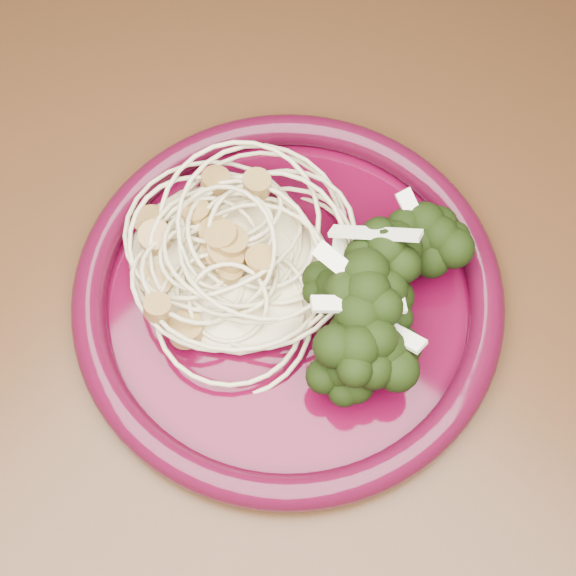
# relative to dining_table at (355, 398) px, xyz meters

# --- Properties ---
(dining_table) EXTENTS (1.20, 0.80, 0.75)m
(dining_table) POSITION_rel_dining_table_xyz_m (0.00, 0.00, 0.00)
(dining_table) COLOR #472814
(dining_table) RESTS_ON ground
(dinner_plate) EXTENTS (0.37, 0.37, 0.03)m
(dinner_plate) POSITION_rel_dining_table_xyz_m (-0.07, -0.00, 0.11)
(dinner_plate) COLOR #43041A
(dinner_plate) RESTS_ON dining_table
(spaghetti_pile) EXTENTS (0.18, 0.16, 0.03)m
(spaghetti_pile) POSITION_rel_dining_table_xyz_m (-0.12, -0.01, 0.12)
(spaghetti_pile) COLOR beige
(spaghetti_pile) RESTS_ON dinner_plate
(scallop_cluster) EXTENTS (0.16, 0.16, 0.04)m
(scallop_cluster) POSITION_rel_dining_table_xyz_m (-0.12, -0.01, 0.16)
(scallop_cluster) COLOR #AA823F
(scallop_cluster) RESTS_ON spaghetti_pile
(broccoli_pile) EXTENTS (0.14, 0.19, 0.06)m
(broccoli_pile) POSITION_rel_dining_table_xyz_m (-0.01, 0.01, 0.13)
(broccoli_pile) COLOR black
(broccoli_pile) RESTS_ON dinner_plate
(onion_garnish) EXTENTS (0.09, 0.12, 0.06)m
(onion_garnish) POSITION_rel_dining_table_xyz_m (-0.01, 0.01, 0.17)
(onion_garnish) COLOR white
(onion_garnish) RESTS_ON broccoli_pile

